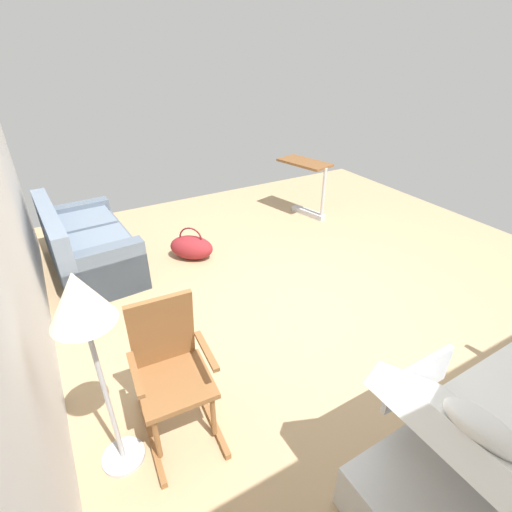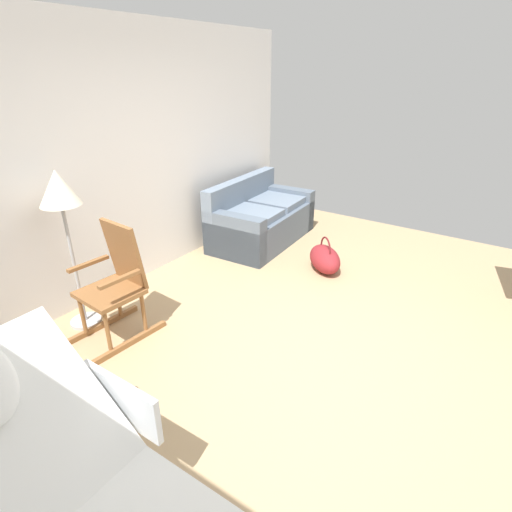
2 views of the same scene
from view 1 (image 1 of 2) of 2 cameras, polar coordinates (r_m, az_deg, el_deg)
name	(u,v)px [view 1 (image 1 of 2)]	position (r m, az deg, el deg)	size (l,w,h in m)	color
ground_plane	(307,305)	(4.10, 7.73, -7.23)	(7.10, 7.10, 0.00)	tan
couch	(88,247)	(4.93, -23.89, 1.24)	(1.65, 0.95, 0.85)	slate
rocking_chair	(171,370)	(2.75, -12.63, -16.39)	(0.79, 0.53, 1.05)	brown
floor_lamp	(83,314)	(2.16, -24.55, -7.89)	(0.34, 0.34, 1.48)	#B2B5BA
overbed_table	(307,182)	(6.02, 7.73, 10.95)	(0.88, 0.58, 0.84)	#B2B5BA
duffel_bag	(191,247)	(4.89, -9.66, 1.32)	(0.62, 0.63, 0.43)	maroon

